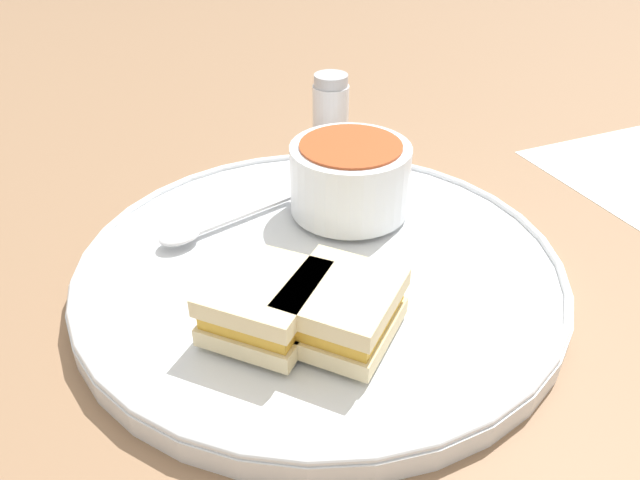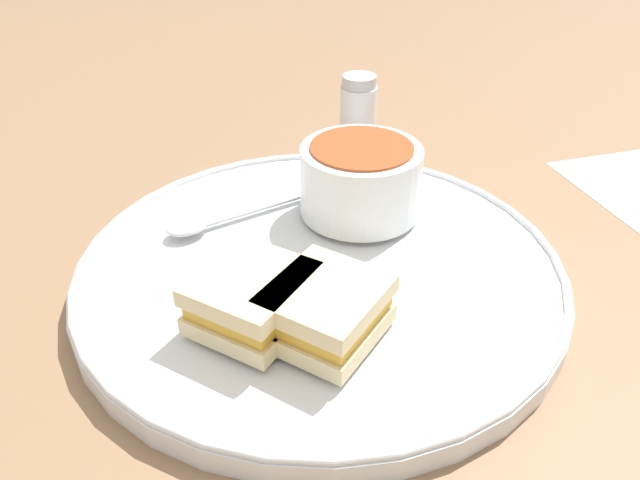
% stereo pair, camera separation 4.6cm
% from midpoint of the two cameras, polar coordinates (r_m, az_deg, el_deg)
% --- Properties ---
extents(ground_plane, '(2.40, 2.40, 0.00)m').
position_cam_midpoint_polar(ground_plane, '(0.49, 2.74, -3.73)').
color(ground_plane, '#8E6B4C').
extents(plate, '(0.37, 0.37, 0.02)m').
position_cam_midpoint_polar(plate, '(0.48, 2.77, -2.68)').
color(plate, white).
rests_on(plate, ground_plane).
extents(soup_bowl, '(0.10, 0.10, 0.06)m').
position_cam_midpoint_polar(soup_bowl, '(0.52, 6.29, 5.47)').
color(soup_bowl, white).
rests_on(soup_bowl, plate).
extents(spoon, '(0.13, 0.03, 0.01)m').
position_cam_midpoint_polar(spoon, '(0.51, -8.38, 1.41)').
color(spoon, silver).
rests_on(spoon, plate).
extents(sandwich_half_near, '(0.10, 0.10, 0.04)m').
position_cam_midpoint_polar(sandwich_half_near, '(0.40, -2.98, -5.45)').
color(sandwich_half_near, beige).
rests_on(sandwich_half_near, plate).
extents(sandwich_half_far, '(0.10, 0.09, 0.04)m').
position_cam_midpoint_polar(sandwich_half_far, '(0.40, 3.92, -6.54)').
color(sandwich_half_far, beige).
rests_on(sandwich_half_far, plate).
extents(salt_shaker, '(0.04, 0.04, 0.08)m').
position_cam_midpoint_polar(salt_shaker, '(0.68, 5.49, 11.45)').
color(salt_shaker, silver).
rests_on(salt_shaker, ground_plane).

